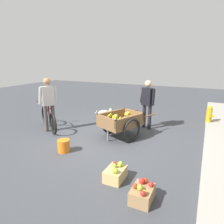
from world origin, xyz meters
TOP-DOWN VIEW (x-y plane):
  - ground_plane at (0.00, 0.00)m, footprint 24.00×24.00m
  - fruit_cart at (-0.26, 0.32)m, footprint 1.82×1.35m
  - vendor_person at (-1.32, 0.77)m, footprint 0.32×0.53m
  - bicycle at (0.10, -1.97)m, footprint 0.97×1.41m
  - cyclist_person at (0.18, -1.84)m, footprint 0.45×0.38m
  - dog at (-1.59, -0.87)m, footprint 0.51×0.50m
  - fire_hydrant at (-2.50, 2.56)m, footprint 0.25×0.25m
  - plastic_bucket at (1.19, -0.53)m, footprint 0.29×0.29m
  - apple_crate at (1.73, 1.07)m, footprint 0.44×0.32m
  - mixed_fruit_crate at (2.08, 1.69)m, footprint 0.44×0.32m

SIDE VIEW (x-z plane):
  - ground_plane at x=0.00m, z-range 0.00..0.00m
  - apple_crate at x=1.73m, z-range -0.03..0.29m
  - mixed_fruit_crate at x=2.08m, z-range -0.03..0.29m
  - plastic_bucket at x=1.19m, z-range 0.00..0.30m
  - dog at x=-1.59m, z-range 0.07..0.47m
  - fire_hydrant at x=-2.50m, z-range 0.00..0.67m
  - bicycle at x=0.10m, z-range -0.07..0.78m
  - fruit_cart at x=-0.26m, z-range 0.08..0.80m
  - vendor_person at x=-1.32m, z-range 0.14..1.67m
  - cyclist_person at x=0.18m, z-range 0.16..1.79m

